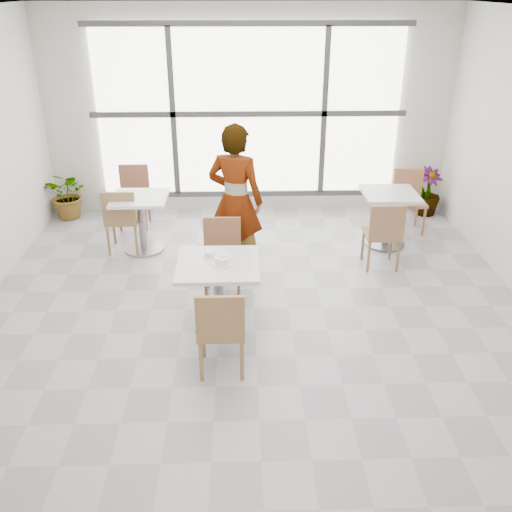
{
  "coord_description": "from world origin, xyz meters",
  "views": [
    {
      "loc": [
        -0.13,
        -4.85,
        3.2
      ],
      "look_at": [
        0.0,
        -0.3,
        1.0
      ],
      "focal_mm": 39.48,
      "sensor_mm": 36.0,
      "label": 1
    }
  ],
  "objects_px": {
    "main_table": "(218,283)",
    "bg_chair_right_near": "(384,231)",
    "chair_far": "(222,252)",
    "bg_chair_left_far": "(134,192)",
    "plant_right": "(427,192)",
    "person": "(236,201)",
    "coffee_cup": "(209,255)",
    "bg_chair_right_far": "(408,196)",
    "bg_table_left": "(141,216)",
    "bg_chair_left_near": "(121,217)",
    "bg_table_right": "(388,211)",
    "oatmeal_bowl": "(223,260)",
    "chair_near": "(221,327)",
    "plant_left": "(69,194)"
  },
  "relations": [
    {
      "from": "oatmeal_bowl",
      "to": "plant_right",
      "type": "bearing_deg",
      "value": 46.22
    },
    {
      "from": "plant_left",
      "to": "chair_near",
      "type": "bearing_deg",
      "value": -58.41
    },
    {
      "from": "main_table",
      "to": "chair_far",
      "type": "distance_m",
      "value": 0.78
    },
    {
      "from": "coffee_cup",
      "to": "bg_chair_right_far",
      "type": "bearing_deg",
      "value": 42.0
    },
    {
      "from": "coffee_cup",
      "to": "bg_chair_left_far",
      "type": "bearing_deg",
      "value": 114.21
    },
    {
      "from": "bg_table_left",
      "to": "bg_chair_left_near",
      "type": "bearing_deg",
      "value": -166.45
    },
    {
      "from": "main_table",
      "to": "chair_far",
      "type": "xyz_separation_m",
      "value": [
        0.02,
        0.78,
        -0.02
      ]
    },
    {
      "from": "coffee_cup",
      "to": "bg_chair_left_far",
      "type": "distance_m",
      "value": 2.99
    },
    {
      "from": "chair_near",
      "to": "bg_table_left",
      "type": "xyz_separation_m",
      "value": [
        -1.11,
        2.68,
        -0.01
      ]
    },
    {
      "from": "chair_near",
      "to": "bg_chair_left_near",
      "type": "distance_m",
      "value": 2.96
    },
    {
      "from": "oatmeal_bowl",
      "to": "bg_table_left",
      "type": "xyz_separation_m",
      "value": [
        -1.12,
        1.96,
        -0.31
      ]
    },
    {
      "from": "plant_right",
      "to": "bg_chair_left_far",
      "type": "bearing_deg",
      "value": -176.44
    },
    {
      "from": "bg_table_left",
      "to": "plant_right",
      "type": "relative_size",
      "value": 1.03
    },
    {
      "from": "coffee_cup",
      "to": "bg_chair_right_near",
      "type": "distance_m",
      "value": 2.38
    },
    {
      "from": "chair_near",
      "to": "bg_chair_left_far",
      "type": "relative_size",
      "value": 1.0
    },
    {
      "from": "plant_right",
      "to": "bg_table_right",
      "type": "bearing_deg",
      "value": -128.17
    },
    {
      "from": "coffee_cup",
      "to": "person",
      "type": "distance_m",
      "value": 1.22
    },
    {
      "from": "main_table",
      "to": "bg_chair_left_near",
      "type": "height_order",
      "value": "bg_chair_left_near"
    },
    {
      "from": "chair_near",
      "to": "person",
      "type": "distance_m",
      "value": 2.11
    },
    {
      "from": "main_table",
      "to": "chair_near",
      "type": "relative_size",
      "value": 0.92
    },
    {
      "from": "person",
      "to": "bg_table_left",
      "type": "relative_size",
      "value": 2.43
    },
    {
      "from": "chair_far",
      "to": "bg_chair_left_far",
      "type": "distance_m",
      "value": 2.45
    },
    {
      "from": "chair_near",
      "to": "coffee_cup",
      "type": "relative_size",
      "value": 5.47
    },
    {
      "from": "main_table",
      "to": "person",
      "type": "height_order",
      "value": "person"
    },
    {
      "from": "coffee_cup",
      "to": "person",
      "type": "relative_size",
      "value": 0.09
    },
    {
      "from": "oatmeal_bowl",
      "to": "bg_chair_right_far",
      "type": "height_order",
      "value": "bg_chair_right_far"
    },
    {
      "from": "bg_chair_left_far",
      "to": "plant_right",
      "type": "xyz_separation_m",
      "value": [
        4.37,
        0.27,
        -0.14
      ]
    },
    {
      "from": "bg_table_left",
      "to": "bg_chair_left_near",
      "type": "relative_size",
      "value": 0.86
    },
    {
      "from": "bg_chair_right_near",
      "to": "plant_right",
      "type": "xyz_separation_m",
      "value": [
        1.1,
        1.81,
        -0.14
      ]
    },
    {
      "from": "oatmeal_bowl",
      "to": "bg_chair_left_far",
      "type": "relative_size",
      "value": 0.24
    },
    {
      "from": "chair_near",
      "to": "bg_chair_right_near",
      "type": "xyz_separation_m",
      "value": [
        1.92,
        2.06,
        0.0
      ]
    },
    {
      "from": "main_table",
      "to": "bg_table_right",
      "type": "bearing_deg",
      "value": 42.37
    },
    {
      "from": "oatmeal_bowl",
      "to": "bg_chair_right_far",
      "type": "xyz_separation_m",
      "value": [
        2.56,
        2.59,
        -0.29
      ]
    },
    {
      "from": "oatmeal_bowl",
      "to": "bg_table_left",
      "type": "height_order",
      "value": "oatmeal_bowl"
    },
    {
      "from": "bg_chair_right_near",
      "to": "bg_chair_right_far",
      "type": "bearing_deg",
      "value": -117.19
    },
    {
      "from": "main_table",
      "to": "bg_chair_right_near",
      "type": "distance_m",
      "value": 2.35
    },
    {
      "from": "bg_chair_left_near",
      "to": "main_table",
      "type": "bearing_deg",
      "value": 125.06
    },
    {
      "from": "chair_far",
      "to": "coffee_cup",
      "type": "height_order",
      "value": "chair_far"
    },
    {
      "from": "person",
      "to": "bg_chair_left_far",
      "type": "xyz_separation_m",
      "value": [
        -1.48,
        1.54,
        -0.41
      ]
    },
    {
      "from": "bg_chair_left_near",
      "to": "bg_chair_right_far",
      "type": "xyz_separation_m",
      "value": [
        3.92,
        0.69,
        0.0
      ]
    },
    {
      "from": "main_table",
      "to": "coffee_cup",
      "type": "bearing_deg",
      "value": 126.05
    },
    {
      "from": "main_table",
      "to": "chair_far",
      "type": "height_order",
      "value": "chair_far"
    },
    {
      "from": "main_table",
      "to": "oatmeal_bowl",
      "type": "bearing_deg",
      "value": -34.38
    },
    {
      "from": "coffee_cup",
      "to": "plant_left",
      "type": "bearing_deg",
      "value": 126.91
    },
    {
      "from": "oatmeal_bowl",
      "to": "chair_near",
      "type": "bearing_deg",
      "value": -90.29
    },
    {
      "from": "chair_far",
      "to": "plant_left",
      "type": "relative_size",
      "value": 1.18
    },
    {
      "from": "bg_chair_right_far",
      "to": "plant_right",
      "type": "bearing_deg",
      "value": 50.8
    },
    {
      "from": "person",
      "to": "bg_chair_left_near",
      "type": "bearing_deg",
      "value": -1.14
    },
    {
      "from": "bg_chair_right_far",
      "to": "plant_right",
      "type": "height_order",
      "value": "bg_chair_right_far"
    },
    {
      "from": "chair_far",
      "to": "plant_right",
      "type": "distance_m",
      "value": 3.84
    }
  ]
}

